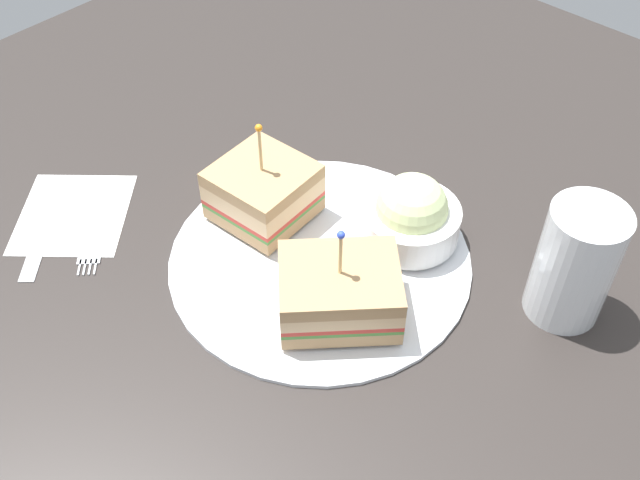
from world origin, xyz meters
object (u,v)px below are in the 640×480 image
at_px(sandwich_half_back, 263,191).
at_px(napkin, 74,214).
at_px(knife, 40,238).
at_px(coleslaw_bowl, 411,215).
at_px(fork, 93,239).
at_px(sandwich_half_front, 339,291).
at_px(drink_glass, 573,268).
at_px(plate, 320,258).

xyz_separation_m(sandwich_half_back, napkin, (-0.13, 0.15, -0.04)).
relative_size(napkin, knife, 1.20).
height_order(coleslaw_bowl, knife, coleslaw_bowl).
distance_m(coleslaw_bowl, napkin, 0.34).
height_order(sandwich_half_back, fork, sandwich_half_back).
xyz_separation_m(sandwich_half_front, drink_glass, (0.14, -0.14, 0.02)).
bearing_deg(drink_glass, sandwich_half_front, 135.77).
distance_m(plate, napkin, 0.26).
xyz_separation_m(plate, sandwich_half_front, (-0.04, -0.06, 0.03)).
height_order(drink_glass, fork, drink_glass).
xyz_separation_m(plate, sandwich_half_back, (0.01, 0.08, 0.03)).
xyz_separation_m(plate, napkin, (-0.12, 0.23, -0.00)).
xyz_separation_m(sandwich_half_front, fork, (-0.09, 0.24, -0.03)).
bearing_deg(sandwich_half_front, drink_glass, -44.23).
relative_size(sandwich_half_back, coleslaw_bowl, 1.14).
distance_m(coleslaw_bowl, drink_glass, 0.16).
bearing_deg(sandwich_half_back, knife, 140.54).
height_order(sandwich_half_back, knife, sandwich_half_back).
distance_m(sandwich_half_front, knife, 0.31).
relative_size(coleslaw_bowl, drink_glass, 0.83).
distance_m(plate, fork, 0.23).
xyz_separation_m(sandwich_half_back, fork, (-0.14, 0.10, -0.03)).
distance_m(drink_glass, napkin, 0.49).
distance_m(sandwich_half_front, coleslaw_bowl, 0.12).
distance_m(fork, knife, 0.05).
height_order(plate, drink_glass, drink_glass).
relative_size(sandwich_half_back, knife, 1.09).
height_order(sandwich_half_back, coleslaw_bowl, sandwich_half_back).
bearing_deg(sandwich_half_back, plate, -93.97).
height_order(plate, sandwich_half_back, sandwich_half_back).
bearing_deg(plate, knife, 126.80).
bearing_deg(knife, drink_glass, -57.08).
distance_m(napkin, fork, 0.05).
height_order(sandwich_half_front, napkin, sandwich_half_front).
xyz_separation_m(coleslaw_bowl, napkin, (-0.20, 0.27, -0.03)).
bearing_deg(sandwich_half_back, napkin, 131.00).
xyz_separation_m(plate, fork, (-0.13, 0.18, -0.00)).
distance_m(sandwich_half_front, sandwich_half_back, 0.15).
xyz_separation_m(sandwich_half_back, coleslaw_bowl, (0.07, -0.13, -0.00)).
xyz_separation_m(plate, drink_glass, (0.11, -0.20, 0.05)).
height_order(sandwich_half_front, coleslaw_bowl, sandwich_half_front).
xyz_separation_m(sandwich_half_back, drink_glass, (0.10, -0.28, 0.01)).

